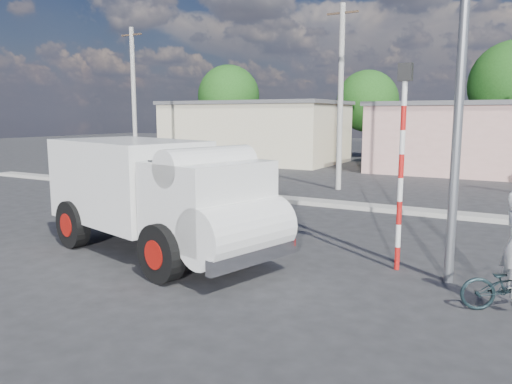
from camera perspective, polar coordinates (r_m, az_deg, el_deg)
The scene contains 8 objects.
ground_plane at distance 11.20m, azimuth -2.44°, elevation -8.41°, with size 120.00×120.00×0.00m, color #27272A.
median at distance 18.28m, azimuth 10.92°, elevation -1.53°, with size 40.00×0.80×0.16m, color #99968E.
truck at distance 11.94m, azimuth -11.05°, elevation -0.13°, with size 6.90×3.94×2.69m.
traffic_pole at distance 10.88m, azimuth 16.34°, elevation 4.66°, with size 0.28×0.18×4.36m.
streetlight at distance 10.51m, azimuth 21.75°, elevation 17.22°, with size 2.34×0.22×9.00m.
building_row at distance 31.43m, azimuth 21.21°, elevation 6.09°, with size 37.80×7.30×4.44m.
tree_row at distance 37.61m, azimuth 27.01°, elevation 10.45°, with size 43.62×7.43×8.42m.
utility_poles at distance 21.22m, azimuth 23.29°, elevation 10.16°, with size 35.40×0.24×8.00m.
Camera 1 is at (5.67, -9.07, 3.32)m, focal length 35.00 mm.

